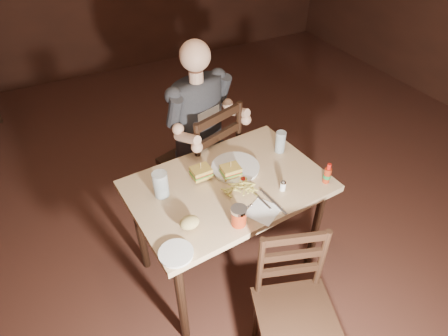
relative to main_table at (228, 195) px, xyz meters
name	(u,v)px	position (x,y,z in m)	size (l,w,h in m)	color
room_shell	(281,70)	(0.30, 0.01, 0.72)	(7.00, 7.00, 7.00)	#331711
main_table	(228,195)	(0.00, 0.00, 0.00)	(1.17, 0.83, 0.77)	tan
chair_far	(200,161)	(0.07, 0.58, -0.18)	(0.46, 0.51, 1.00)	black
chair_near	(297,318)	(0.02, -0.72, -0.25)	(0.40, 0.43, 0.86)	black
diner	(201,109)	(0.09, 0.54, 0.28)	(0.51, 0.40, 0.89)	#2D2E32
dinner_plate	(235,168)	(0.10, 0.10, 0.10)	(0.28, 0.28, 0.02)	white
sandwich_left	(201,170)	(-0.12, 0.11, 0.15)	(0.11, 0.09, 0.10)	gold
sandwich_right	(231,169)	(0.04, 0.05, 0.15)	(0.11, 0.09, 0.10)	gold
fries_pile	(238,188)	(0.02, -0.09, 0.12)	(0.22, 0.16, 0.04)	#D2C657
ketchup_dollop	(244,179)	(0.09, -0.03, 0.11)	(0.04, 0.04, 0.01)	maroon
glass_left	(161,185)	(-0.37, 0.08, 0.17)	(0.08, 0.08, 0.15)	silver
glass_right	(280,142)	(0.44, 0.13, 0.16)	(0.06, 0.06, 0.14)	silver
hot_sauce	(328,173)	(0.51, -0.24, 0.16)	(0.04, 0.04, 0.13)	maroon
salt_shaker	(283,186)	(0.25, -0.19, 0.12)	(0.03, 0.03, 0.06)	white
syrup_dispenser	(239,216)	(-0.09, -0.29, 0.14)	(0.08, 0.08, 0.11)	maroon
napkin	(263,211)	(0.06, -0.28, 0.09)	(0.16, 0.15, 0.00)	white
knife	(273,201)	(0.15, -0.25, 0.10)	(0.01, 0.23, 0.01)	silver
fork	(261,200)	(0.10, -0.21, 0.10)	(0.01, 0.16, 0.01)	silver
side_plate	(176,254)	(-0.45, -0.33, 0.10)	(0.16, 0.16, 0.01)	white
bread_roll	(189,222)	(-0.33, -0.21, 0.13)	(0.10, 0.08, 0.06)	tan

